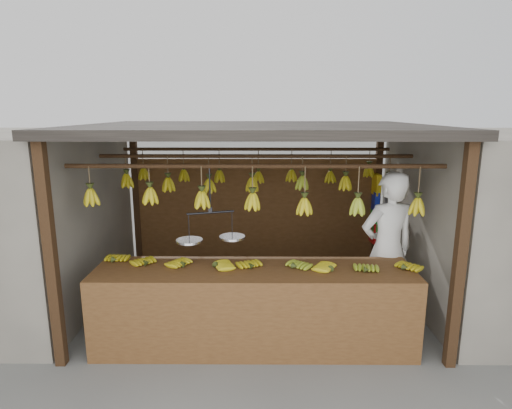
{
  "coord_description": "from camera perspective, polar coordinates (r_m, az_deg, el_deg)",
  "views": [
    {
      "loc": [
        0.04,
        -5.46,
        2.57
      ],
      "look_at": [
        0.0,
        0.3,
        1.3
      ],
      "focal_mm": 30.0,
      "sensor_mm": 36.0,
      "label": 1
    }
  ],
  "objects": [
    {
      "name": "ground",
      "position": [
        6.04,
        -0.02,
        -12.77
      ],
      "size": [
        80.0,
        80.0,
        0.0
      ],
      "primitive_type": "plane",
      "color": "#5B5B57"
    },
    {
      "name": "stall",
      "position": [
        5.82,
        0.0,
        6.53
      ],
      "size": [
        4.3,
        3.3,
        2.4
      ],
      "color": "black",
      "rests_on": "ground"
    },
    {
      "name": "counter",
      "position": [
        4.63,
        -0.26,
        -11.29
      ],
      "size": [
        3.48,
        0.79,
        0.96
      ],
      "color": "#57351A",
      "rests_on": "ground"
    },
    {
      "name": "hanging_bananas",
      "position": [
        5.54,
        -0.08,
        2.57
      ],
      "size": [
        3.63,
        2.25,
        0.39
      ],
      "color": "#B5A313",
      "rests_on": "ground"
    },
    {
      "name": "balance_scale",
      "position": [
        4.68,
        -6.02,
        -4.11
      ],
      "size": [
        0.73,
        0.41,
        0.81
      ],
      "color": "black",
      "rests_on": "ground"
    },
    {
      "name": "vendor",
      "position": [
        5.35,
        17.09,
        -5.8
      ],
      "size": [
        0.78,
        0.62,
        1.89
      ],
      "primitive_type": "imported",
      "rotation": [
        0.0,
        0.0,
        3.4
      ],
      "color": "white",
      "rests_on": "ground"
    },
    {
      "name": "bag_bundles",
      "position": [
        7.25,
        15.58,
        -0.68
      ],
      "size": [
        0.08,
        0.26,
        1.14
      ],
      "color": "yellow",
      "rests_on": "ground"
    }
  ]
}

